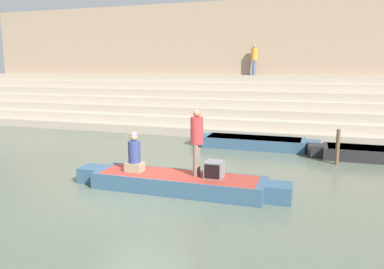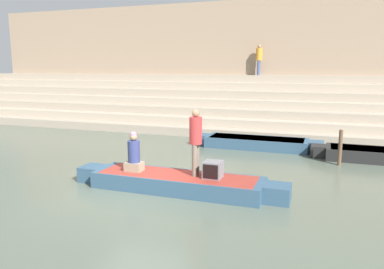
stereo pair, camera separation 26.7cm
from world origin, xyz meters
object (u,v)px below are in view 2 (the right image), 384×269
at_px(rowboat_main, 177,182).
at_px(person_standing, 196,137).
at_px(person_rowing, 134,155).
at_px(person_on_steps, 259,58).
at_px(tv_set, 213,170).
at_px(moored_boat_distant, 256,143).
at_px(mooring_post, 340,148).
at_px(moored_boat_shore, 384,155).

bearing_deg(rowboat_main, person_standing, 15.70).
height_order(person_rowing, person_on_steps, person_on_steps).
bearing_deg(person_on_steps, tv_set, -168.87).
bearing_deg(person_standing, person_rowing, 177.91).
height_order(person_rowing, moored_boat_distant, person_rowing).
bearing_deg(person_on_steps, person_rowing, -179.38).
distance_m(person_standing, mooring_post, 5.67).
distance_m(person_standing, moored_boat_shore, 7.50).
distance_m(person_rowing, mooring_post, 7.01).
relative_size(person_standing, moored_boat_distant, 0.34).
xyz_separation_m(person_standing, moored_boat_distant, (0.59, 5.96, -1.23)).
xyz_separation_m(tv_set, moored_boat_distant, (0.09, 6.04, -0.43)).
xyz_separation_m(rowboat_main, moored_boat_distant, (1.08, 6.08, 0.00)).
relative_size(person_standing, moored_boat_shore, 0.36).
height_order(moored_boat_distant, person_on_steps, person_on_steps).
bearing_deg(person_on_steps, moored_boat_shore, -134.05).
bearing_deg(person_rowing, mooring_post, 50.65).
bearing_deg(moored_boat_distant, person_rowing, -111.89).
bearing_deg(person_on_steps, rowboat_main, -173.50).
xyz_separation_m(rowboat_main, person_on_steps, (0.03, 12.31, 3.59)).
bearing_deg(moored_boat_shore, person_rowing, -146.22).
bearing_deg(tv_set, moored_boat_shore, 43.19).
distance_m(person_rowing, person_on_steps, 12.76).
xyz_separation_m(rowboat_main, person_rowing, (-1.27, -0.05, 0.66)).
distance_m(person_standing, moored_boat_distant, 6.11).
relative_size(tv_set, moored_boat_shore, 0.10).
distance_m(rowboat_main, moored_boat_distant, 6.18).
xyz_separation_m(person_standing, person_on_steps, (-0.46, 12.18, 2.36)).
xyz_separation_m(rowboat_main, mooring_post, (4.23, 4.30, 0.38)).
height_order(person_standing, mooring_post, person_standing).
height_order(tv_set, moored_boat_distant, tv_set).
bearing_deg(moored_boat_distant, moored_boat_shore, -9.81).
height_order(moored_boat_shore, mooring_post, mooring_post).
distance_m(person_rowing, moored_boat_shore, 8.86).
bearing_deg(tv_set, mooring_post, 47.57).
xyz_separation_m(rowboat_main, moored_boat_shore, (5.72, 5.36, 0.00)).
bearing_deg(person_rowing, person_standing, 17.97).
height_order(rowboat_main, moored_boat_distant, moored_boat_distant).
distance_m(person_standing, tv_set, 0.96).
bearing_deg(mooring_post, person_rowing, -141.72).
bearing_deg(person_rowing, person_on_steps, 96.36).
relative_size(moored_boat_distant, person_on_steps, 3.13).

